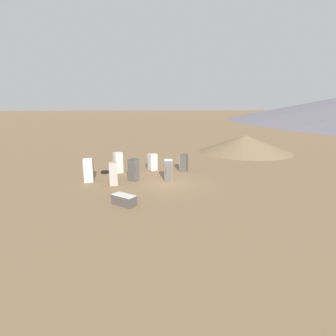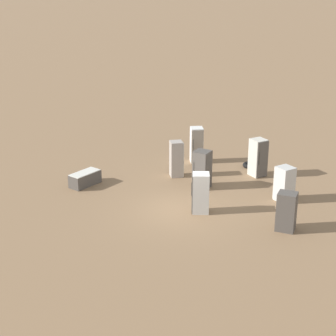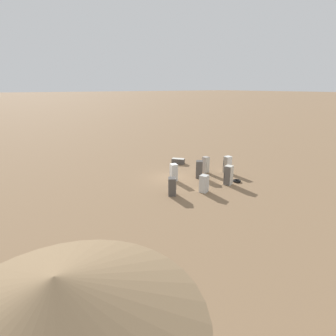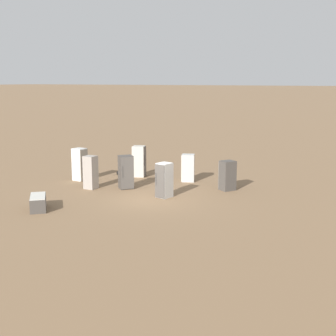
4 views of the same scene
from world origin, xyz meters
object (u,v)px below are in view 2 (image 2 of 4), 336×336
Objects in this scene: discarded_fridge_0 at (258,158)px; discarded_fridge_5 at (287,211)px; discarded_fridge_1 at (197,145)px; scrap_tire at (250,165)px; discarded_fridge_2 at (85,179)px; discarded_fridge_6 at (202,169)px; discarded_fridge_7 at (177,159)px; discarded_fridge_3 at (200,193)px; discarded_fridge_4 at (284,184)px.

discarded_fridge_5 is (-6.24, 0.80, -0.15)m from discarded_fridge_0.
discarded_fridge_1 is 3.10m from scrap_tire.
discarded_fridge_6 is (-1.20, -5.60, 0.60)m from discarded_fridge_2.
discarded_fridge_7 reaches higher than scrap_tire.
discarded_fridge_1 is at bearing -56.66° from discarded_fridge_6.
discarded_fridge_2 reaches higher than scrap_tire.
discarded_fridge_0 reaches higher than discarded_fridge_5.
discarded_fridge_2 is at bearing 61.44° from discarded_fridge_3.
discarded_fridge_7 is 4.28m from scrap_tire.
discarded_fridge_5 is at bearing 105.77° from discarded_fridge_1.
scrap_tire is (7.50, -0.82, -0.71)m from discarded_fridge_5.
discarded_fridge_0 is 5.56m from discarded_fridge_3.
discarded_fridge_5 is 5.63m from discarded_fridge_6.
discarded_fridge_1 is 2.40× the size of scrap_tire.
discarded_fridge_3 reaches higher than discarded_fridge_5.
discarded_fridge_0 is 2.38× the size of scrap_tire.
discarded_fridge_6 reaches higher than discarded_fridge_5.
discarded_fridge_4 is at bearing 73.50° from discarded_fridge_0.
discarded_fridge_4 is 4.01m from discarded_fridge_6.
discarded_fridge_4 is at bearing 119.66° from discarded_fridge_1.
discarded_fridge_1 is 1.18× the size of discarded_fridge_2.
discarded_fridge_3 is at bearing 143.35° from scrap_tire.
discarded_fridge_5 is at bearing -131.46° from discarded_fridge_4.
discarded_fridge_2 is 1.01× the size of discarded_fridge_5.
discarded_fridge_6 is (2.19, 3.36, 0.11)m from discarded_fridge_4.
discarded_fridge_4 is 1.00× the size of discarded_fridge_5.
discarded_fridge_2 is at bearing -84.93° from discarded_fridge_7.
discarded_fridge_6 is at bearing 124.08° from discarded_fridge_4.
discarded_fridge_3 reaches higher than scrap_tire.
discarded_fridge_5 is at bearing 24.68° from discarded_fridge_7.
discarded_fridge_1 is 2.44m from discarded_fridge_7.
discarded_fridge_4 is (-5.87, -2.85, -0.16)m from discarded_fridge_1.
discarded_fridge_3 is at bearing 117.31° from discarded_fridge_6.
discarded_fridge_5 reaches higher than scrap_tire.
discarded_fridge_3 reaches higher than discarded_fridge_2.
discarded_fridge_7 is (6.82, 3.33, 0.11)m from discarded_fridge_5.
discarded_fridge_6 is (-3.68, 0.51, -0.04)m from discarded_fridge_1.
discarded_fridge_0 is at bearing 114.35° from discarded_fridge_5.
discarded_fridge_7 is (-1.96, 1.46, -0.05)m from discarded_fridge_1.
discarded_fridge_0 is 3.37m from discarded_fridge_6.
discarded_fridge_0 is 3.68m from discarded_fridge_1.
discarded_fridge_5 is 7.58m from scrap_tire.
discarded_fridge_0 is 3.34m from discarded_fridge_4.
discarded_fridge_6 is (5.10, 2.38, 0.11)m from discarded_fridge_5.
discarded_fridge_0 is at bearing 80.63° from discarded_fridge_7.
discarded_fridge_0 is at bearing 47.01° from discarded_fridge_2.
discarded_fridge_2 is 2.03× the size of scrap_tire.
discarded_fridge_7 reaches higher than discarded_fridge_3.
discarded_fridge_2 is (-2.48, 6.11, -0.64)m from discarded_fridge_1.
discarded_fridge_3 is 2.93m from discarded_fridge_6.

